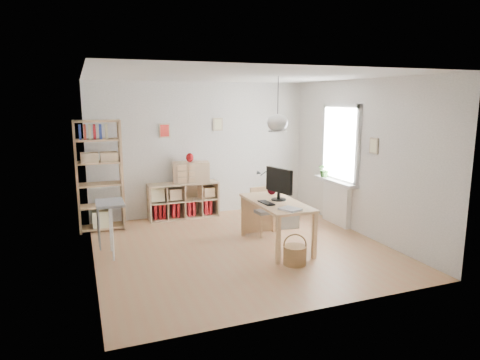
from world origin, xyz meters
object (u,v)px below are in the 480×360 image
object	(u,v)px
drawer_chest	(191,172)
cube_shelf	(182,203)
tall_bookshelf	(99,171)
desk	(276,207)
monitor	(279,182)
storage_chest	(279,214)
chair	(264,208)

from	to	relation	value
drawer_chest	cube_shelf	bearing A→B (deg)	179.00
cube_shelf	tall_bookshelf	bearing A→B (deg)	-169.81
desk	monitor	bearing A→B (deg)	42.45
desk	tall_bookshelf	xyz separation A→B (m)	(-2.59, 1.95, 0.43)
desk	storage_chest	xyz separation A→B (m)	(0.56, 1.05, -0.43)
monitor	drawer_chest	bearing A→B (deg)	99.57
chair	drawer_chest	xyz separation A→B (m)	(-0.93, 1.48, 0.46)
desk	cube_shelf	world-z (taller)	desk
cube_shelf	chair	world-z (taller)	chair
cube_shelf	tall_bookshelf	distance (m)	1.77
desk	tall_bookshelf	world-z (taller)	tall_bookshelf
monitor	cube_shelf	bearing A→B (deg)	103.32
cube_shelf	desk	bearing A→B (deg)	-65.39
tall_bookshelf	chair	size ratio (longest dim) A/B	2.43
desk	drawer_chest	xyz separation A→B (m)	(-0.83, 2.19, 0.27)
storage_chest	desk	bearing A→B (deg)	-109.21
cube_shelf	storage_chest	bearing A→B (deg)	-36.84
cube_shelf	tall_bookshelf	size ratio (longest dim) A/B	0.70
tall_bookshelf	monitor	size ratio (longest dim) A/B	3.35
chair	drawer_chest	size ratio (longest dim) A/B	1.15
cube_shelf	storage_chest	xyz separation A→B (m)	(1.58, -1.18, -0.07)
chair	drawer_chest	world-z (taller)	drawer_chest
chair	monitor	distance (m)	0.87
desk	chair	xyz separation A→B (m)	(0.10, 0.71, -0.19)
storage_chest	drawer_chest	size ratio (longest dim) A/B	1.15
tall_bookshelf	cube_shelf	bearing A→B (deg)	10.19
storage_chest	drawer_chest	xyz separation A→B (m)	(-1.39, 1.14, 0.70)
tall_bookshelf	drawer_chest	world-z (taller)	tall_bookshelf
desk	cube_shelf	distance (m)	2.48
tall_bookshelf	drawer_chest	distance (m)	1.78
drawer_chest	chair	bearing A→B (deg)	-46.55
desk	chair	bearing A→B (deg)	82.13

